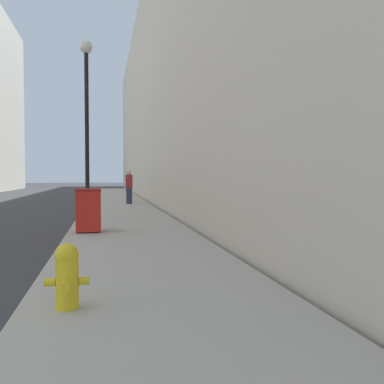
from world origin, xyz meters
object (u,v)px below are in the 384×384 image
fire_hydrant (67,274)px  lamppost (87,106)px  pedestrian_on_sidewalk (129,187)px  trash_bin (89,210)px

fire_hydrant → lamppost: (-0.23, 11.59, 3.72)m
fire_hydrant → pedestrian_on_sidewalk: bearing=84.7°
trash_bin → lamppost: 5.98m
fire_hydrant → trash_bin: bearing=90.1°
trash_bin → lamppost: (-0.22, 4.83, 3.51)m
lamppost → pedestrian_on_sidewalk: lamppost is taller
trash_bin → pedestrian_on_sidewalk: (1.69, 11.37, 0.31)m
fire_hydrant → lamppost: bearing=91.1°
pedestrian_on_sidewalk → fire_hydrant: bearing=-95.3°
fire_hydrant → lamppost: lamppost is taller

